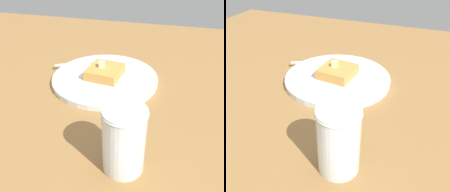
{
  "view_description": "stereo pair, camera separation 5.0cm",
  "coord_description": "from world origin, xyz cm",
  "views": [
    {
      "loc": [
        49.2,
        26.19,
        34.25
      ],
      "look_at": [
        8.27,
        15.7,
        6.55
      ],
      "focal_mm": 40.0,
      "sensor_mm": 36.0,
      "label": 1
    },
    {
      "loc": [
        47.66,
        30.99,
        34.25
      ],
      "look_at": [
        8.27,
        15.7,
        6.55
      ],
      "focal_mm": 40.0,
      "sensor_mm": 36.0,
      "label": 2
    }
  ],
  "objects": [
    {
      "name": "plate",
      "position": [
        -4.97,
        10.44,
        2.84
      ],
      "size": [
        26.96,
        26.96,
        1.36
      ],
      "color": "silver",
      "rests_on": "table_surface"
    },
    {
      "name": "syrup_jar",
      "position": [
        21.52,
        20.95,
        7.2
      ],
      "size": [
        6.94,
        6.94,
        11.43
      ],
      "color": "#572907",
      "rests_on": "table_surface"
    },
    {
      "name": "butter_pat_primary",
      "position": [
        -5.03,
        9.65,
        6.61
      ],
      "size": [
        1.54,
        1.66,
        1.46
      ],
      "primitive_type": "cube",
      "rotation": [
        0.0,
        0.0,
        1.74
      ],
      "color": "beige",
      "rests_on": "toast_slice_center"
    },
    {
      "name": "table_surface",
      "position": [
        0.0,
        0.0,
        1.03
      ],
      "size": [
        112.96,
        112.96,
        2.05
      ],
      "primitive_type": "cube",
      "color": "olive",
      "rests_on": "ground"
    },
    {
      "name": "toast_slice_center",
      "position": [
        -4.97,
        10.44,
        4.65
      ],
      "size": [
        9.47,
        9.17,
        2.47
      ],
      "primitive_type": "cube",
      "rotation": [
        0.0,
        0.0,
        -0.12
      ],
      "color": "#CB8E42",
      "rests_on": "plate"
    },
    {
      "name": "fork",
      "position": [
        -10.95,
        3.73,
        3.6
      ],
      "size": [
        8.15,
        15.07,
        0.36
      ],
      "color": "silver",
      "rests_on": "plate"
    }
  ]
}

